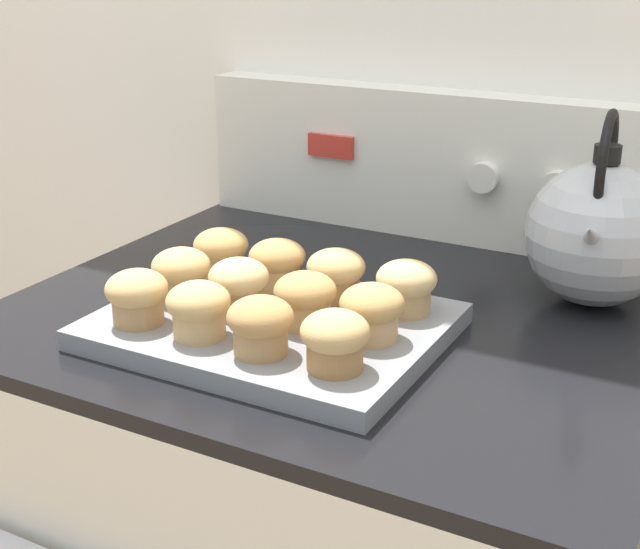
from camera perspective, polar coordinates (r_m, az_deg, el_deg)
wall_back at (r=1.27m, az=9.31°, el=14.51°), size 8.00×0.05×2.40m
control_panel at (r=1.25m, az=8.11°, el=6.90°), size 0.72×0.07×0.20m
muffin_pan at (r=0.94m, az=-3.07°, el=-3.33°), size 0.35×0.27×0.02m
muffin_r0_c0 at (r=0.93m, az=-11.63°, el=-1.33°), size 0.06×0.06×0.06m
muffin_r0_c1 at (r=0.89m, az=-7.78°, el=-2.16°), size 0.06×0.06×0.06m
muffin_r0_c2 at (r=0.85m, az=-3.67°, el=-3.24°), size 0.06×0.06×0.06m
muffin_r0_c3 at (r=0.82m, az=0.96°, el=-4.16°), size 0.06×0.06×0.06m
muffin_r1_c0 at (r=0.99m, az=-8.87°, el=0.14°), size 0.06×0.06×0.06m
muffin_r1_c1 at (r=0.95m, az=-5.22°, el=-0.57°), size 0.06×0.06×0.06m
muffin_r1_c2 at (r=0.91m, az=-0.95°, el=-1.51°), size 0.06×0.06×0.06m
muffin_r1_c3 at (r=0.88m, az=3.34°, el=-2.33°), size 0.06×0.06×0.06m
muffin_r2_c0 at (r=1.05m, az=-6.35°, el=1.49°), size 0.06×0.06×0.06m
muffin_r2_c1 at (r=1.01m, az=-2.75°, el=0.76°), size 0.06×0.06×0.06m
muffin_r2_c2 at (r=0.97m, az=1.19°, el=0.05°), size 0.06×0.06×0.06m
muffin_r2_c3 at (r=0.94m, az=5.54°, el=-0.70°), size 0.06×0.06×0.06m
tea_kettle at (r=1.05m, az=17.38°, el=2.63°), size 0.16×0.20×0.22m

